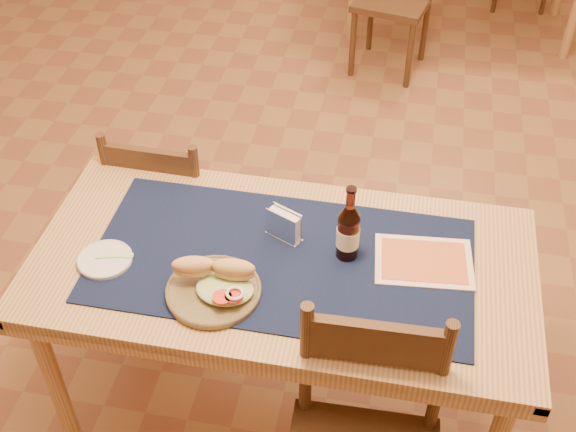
% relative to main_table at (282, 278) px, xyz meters
% --- Properties ---
extents(main_table, '(1.60, 0.80, 0.75)m').
position_rel_main_table_xyz_m(main_table, '(0.00, 0.00, 0.00)').
color(main_table, tan).
rests_on(main_table, ground).
extents(placemat, '(1.20, 0.60, 0.01)m').
position_rel_main_table_xyz_m(placemat, '(0.00, 0.00, 0.09)').
color(placemat, '#0E1735').
rests_on(placemat, main_table).
extents(baseboard, '(6.00, 7.00, 0.10)m').
position_rel_main_table_xyz_m(baseboard, '(0.00, 0.80, -0.62)').
color(baseboard, '#4C2F1B').
rests_on(baseboard, ground).
extents(chair_main_far, '(0.41, 0.41, 0.88)m').
position_rel_main_table_xyz_m(chair_main_far, '(-0.56, 0.51, -0.21)').
color(chair_main_far, '#4C2F1B').
rests_on(chair_main_far, ground).
extents(sandwich_plate, '(0.29, 0.29, 0.11)m').
position_rel_main_table_xyz_m(sandwich_plate, '(-0.17, -0.18, 0.12)').
color(sandwich_plate, brown).
rests_on(sandwich_plate, placemat).
extents(side_plate, '(0.17, 0.17, 0.01)m').
position_rel_main_table_xyz_m(side_plate, '(-0.55, -0.11, 0.10)').
color(side_plate, silver).
rests_on(side_plate, placemat).
extents(fork, '(0.12, 0.05, 0.00)m').
position_rel_main_table_xyz_m(fork, '(-0.51, -0.10, 0.10)').
color(fork, '#97E980').
rests_on(fork, side_plate).
extents(beer_bottle, '(0.07, 0.07, 0.27)m').
position_rel_main_table_xyz_m(beer_bottle, '(0.20, 0.06, 0.19)').
color(beer_bottle, '#41150B').
rests_on(beer_bottle, placemat).
extents(napkin_holder, '(0.13, 0.09, 0.11)m').
position_rel_main_table_xyz_m(napkin_holder, '(-0.01, 0.10, 0.14)').
color(napkin_holder, white).
rests_on(napkin_holder, placemat).
extents(menu_card, '(0.33, 0.25, 0.01)m').
position_rel_main_table_xyz_m(menu_card, '(0.44, 0.07, 0.09)').
color(menu_card, beige).
rests_on(menu_card, placemat).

